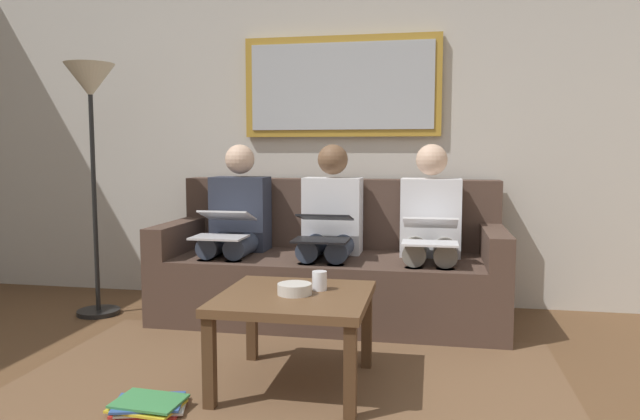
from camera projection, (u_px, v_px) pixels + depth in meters
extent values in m
cube|color=beige|center=(343.00, 123.00, 4.31)|extent=(6.00, 0.12, 2.60)
cube|color=brown|center=(285.00, 389.00, 2.73)|extent=(2.60, 1.80, 0.01)
cube|color=#4C382D|center=(330.00, 287.00, 3.89)|extent=(2.20, 0.90, 0.42)
cube|color=#4C382D|center=(339.00, 213.00, 4.18)|extent=(2.20, 0.20, 0.48)
cube|color=#4C382D|center=(494.00, 245.00, 3.66)|extent=(0.14, 0.90, 0.20)
cube|color=#4C382D|center=(182.00, 236.00, 4.05)|extent=(0.14, 0.90, 0.20)
cube|color=#B7892D|center=(341.00, 87.00, 4.20)|extent=(1.40, 0.04, 0.71)
cube|color=#B2B7BC|center=(341.00, 86.00, 4.18)|extent=(1.30, 0.01, 0.61)
cube|color=brown|center=(295.00, 298.00, 2.73)|extent=(0.68, 0.68, 0.04)
cube|color=#4C331E|center=(350.00, 373.00, 2.40)|extent=(0.05, 0.05, 0.40)
cube|color=#4C331E|center=(209.00, 363.00, 2.52)|extent=(0.05, 0.05, 0.40)
cube|color=#4C331E|center=(367.00, 329.00, 2.99)|extent=(0.05, 0.05, 0.40)
cube|color=#4C331E|center=(252.00, 323.00, 3.11)|extent=(0.05, 0.05, 0.40)
cylinder|color=silver|center=(320.00, 281.00, 2.80)|extent=(0.07, 0.07, 0.09)
cylinder|color=beige|center=(295.00, 289.00, 2.72)|extent=(0.16, 0.16, 0.05)
cube|color=silver|center=(431.00, 217.00, 3.82)|extent=(0.38, 0.22, 0.50)
sphere|color=beige|center=(432.00, 160.00, 3.78)|extent=(0.20, 0.20, 0.20)
cylinder|color=gray|center=(445.00, 251.00, 3.61)|extent=(0.14, 0.42, 0.14)
cylinder|color=gray|center=(415.00, 250.00, 3.65)|extent=(0.14, 0.42, 0.14)
cylinder|color=gray|center=(445.00, 304.00, 3.44)|extent=(0.11, 0.11, 0.42)
cylinder|color=gray|center=(413.00, 303.00, 3.47)|extent=(0.11, 0.11, 0.42)
cube|color=white|center=(430.00, 243.00, 3.42)|extent=(0.32, 0.21, 0.01)
cube|color=white|center=(430.00, 223.00, 3.55)|extent=(0.32, 0.20, 0.09)
cube|color=#A5C6EA|center=(430.00, 222.00, 3.54)|extent=(0.29, 0.17, 0.07)
cube|color=silver|center=(333.00, 215.00, 3.94)|extent=(0.38, 0.22, 0.50)
sphere|color=brown|center=(333.00, 159.00, 3.90)|extent=(0.20, 0.20, 0.20)
cylinder|color=#384256|center=(341.00, 248.00, 3.73)|extent=(0.14, 0.42, 0.14)
cylinder|color=#384256|center=(313.00, 247.00, 3.77)|extent=(0.14, 0.42, 0.14)
cylinder|color=#384256|center=(336.00, 299.00, 3.56)|extent=(0.11, 0.11, 0.42)
cylinder|color=#384256|center=(306.00, 298.00, 3.59)|extent=(0.11, 0.11, 0.42)
cube|color=black|center=(321.00, 240.00, 3.54)|extent=(0.33, 0.24, 0.01)
cube|color=black|center=(325.00, 217.00, 3.66)|extent=(0.33, 0.23, 0.06)
cube|color=#A5C6EA|center=(325.00, 217.00, 3.66)|extent=(0.30, 0.20, 0.05)
cube|color=#2D3342|center=(241.00, 213.00, 4.06)|extent=(0.38, 0.22, 0.50)
sphere|color=beige|center=(240.00, 159.00, 4.02)|extent=(0.20, 0.20, 0.20)
cylinder|color=#384256|center=(244.00, 245.00, 3.85)|extent=(0.14, 0.42, 0.14)
cylinder|color=#384256|center=(218.00, 244.00, 3.89)|extent=(0.14, 0.42, 0.14)
cylinder|color=#384256|center=(234.00, 294.00, 3.68)|extent=(0.11, 0.11, 0.42)
cylinder|color=#384256|center=(206.00, 293.00, 3.71)|extent=(0.11, 0.11, 0.42)
cube|color=silver|center=(219.00, 237.00, 3.66)|extent=(0.33, 0.24, 0.01)
cube|color=silver|center=(227.00, 216.00, 3.80)|extent=(0.33, 0.23, 0.08)
cube|color=#A5C6EA|center=(227.00, 215.00, 3.79)|extent=(0.29, 0.20, 0.07)
cube|color=red|center=(149.00, 409.00, 2.51)|extent=(0.31, 0.24, 0.01)
cube|color=white|center=(152.00, 406.00, 2.52)|extent=(0.33, 0.27, 0.01)
cube|color=yellow|center=(147.00, 406.00, 2.49)|extent=(0.30, 0.22, 0.01)
cube|color=#33569E|center=(149.00, 403.00, 2.50)|extent=(0.32, 0.27, 0.01)
cube|color=#3D8C4C|center=(149.00, 401.00, 2.49)|extent=(0.29, 0.22, 0.01)
cylinder|color=black|center=(99.00, 312.00, 4.00)|extent=(0.28, 0.28, 0.03)
cylinder|color=black|center=(95.00, 203.00, 3.93)|extent=(0.03, 0.03, 1.50)
cone|color=beige|center=(90.00, 81.00, 3.85)|extent=(0.32, 0.32, 0.22)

